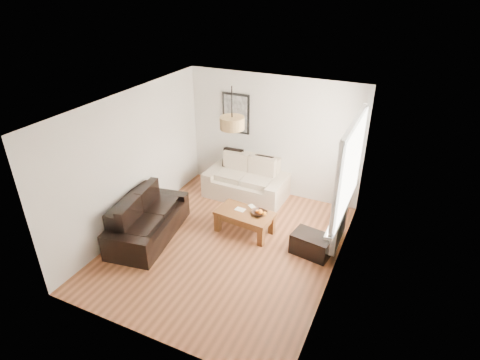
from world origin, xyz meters
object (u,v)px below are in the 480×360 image
at_px(coffee_table, 245,222).
at_px(loveseat_cream, 246,179).
at_px(ottoman, 312,244).
at_px(sofa_leather, 148,218).

bearing_deg(coffee_table, loveseat_cream, 113.09).
height_order(loveseat_cream, ottoman, loveseat_cream).
xyz_separation_m(sofa_leather, coffee_table, (1.56, 0.87, -0.18)).
height_order(sofa_leather, coffee_table, sofa_leather).
bearing_deg(ottoman, loveseat_cream, 143.99).
relative_size(sofa_leather, ottoman, 2.71).
height_order(loveseat_cream, coffee_table, loveseat_cream).
xyz_separation_m(sofa_leather, ottoman, (2.88, 0.77, -0.20)).
bearing_deg(sofa_leather, loveseat_cream, -35.38).
bearing_deg(ottoman, sofa_leather, -165.10).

